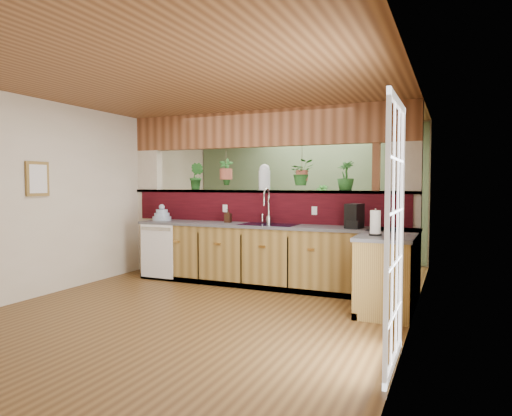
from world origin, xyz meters
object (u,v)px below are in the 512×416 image
at_px(soap_dispenser, 228,216).
at_px(shelving_console, 294,235).
at_px(faucet, 267,204).
at_px(coffee_maker, 354,217).
at_px(dish_stack, 162,215).
at_px(paper_towel, 375,223).
at_px(glass_jar, 264,177).

distance_m(soap_dispenser, shelving_console, 2.29).
xyz_separation_m(faucet, soap_dispenser, (-0.61, -0.08, -0.18)).
distance_m(soap_dispenser, coffee_maker, 1.94).
height_order(faucet, coffee_maker, faucet).
bearing_deg(dish_stack, faucet, 4.72).
bearing_deg(soap_dispenser, faucet, 7.78).
xyz_separation_m(faucet, dish_stack, (-1.76, -0.15, -0.20)).
bearing_deg(shelving_console, paper_towel, -51.77).
height_order(dish_stack, soap_dispenser, dish_stack).
height_order(coffee_maker, paper_towel, coffee_maker).
height_order(faucet, shelving_console, faucet).
distance_m(coffee_maker, glass_jar, 1.62).
bearing_deg(paper_towel, coffee_maker, 117.42).
bearing_deg(dish_stack, coffee_maker, -1.09).
bearing_deg(dish_stack, paper_towel, -13.19).
distance_m(coffee_maker, shelving_console, 2.89).
bearing_deg(faucet, shelving_console, 97.95).
height_order(dish_stack, coffee_maker, coffee_maker).
distance_m(dish_stack, coffee_maker, 3.09).
bearing_deg(shelving_console, coffee_maker, -50.05).
height_order(dish_stack, paper_towel, paper_towel).
relative_size(coffee_maker, glass_jar, 0.81).
bearing_deg(faucet, paper_towel, -29.23).
relative_size(paper_towel, glass_jar, 0.77).
relative_size(soap_dispenser, paper_towel, 0.67).
relative_size(faucet, shelving_console, 0.33).
height_order(coffee_maker, shelving_console, coffee_maker).
relative_size(soap_dispenser, shelving_console, 0.13).
xyz_separation_m(faucet, shelving_console, (-0.30, 2.12, -0.68)).
distance_m(soap_dispenser, paper_towel, 2.49).
xyz_separation_m(coffee_maker, paper_towel, (0.39, -0.76, -0.01)).
bearing_deg(glass_jar, soap_dispenser, -146.77).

